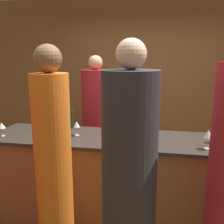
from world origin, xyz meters
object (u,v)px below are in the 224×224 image
at_px(wine_bottle_2, 57,127).
at_px(guest_1, 129,186).
at_px(guest_3, 54,170).
at_px(wine_bottle_0, 155,132).
at_px(bartender, 96,128).
at_px(wine_bottle_1, 70,118).

bearing_deg(wine_bottle_2, guest_1, -40.74).
bearing_deg(guest_3, wine_bottle_0, 34.16).
xyz_separation_m(guest_1, guest_3, (-0.64, 0.13, 0.01)).
distance_m(bartender, guest_1, 1.74).
bearing_deg(guest_3, wine_bottle_2, 108.56).
relative_size(wine_bottle_1, wine_bottle_2, 1.04).
bearing_deg(wine_bottle_1, bartender, 71.39).
bearing_deg(guest_3, bartender, 89.88).
bearing_deg(guest_1, wine_bottle_2, 139.26).
xyz_separation_m(wine_bottle_0, wine_bottle_1, (-0.99, 0.40, -0.01)).
bearing_deg(guest_3, wine_bottle_1, 100.80).
relative_size(bartender, guest_3, 0.96).
relative_size(guest_1, wine_bottle_1, 6.73).
height_order(guest_1, guest_3, guest_1).
distance_m(bartender, wine_bottle_1, 0.63).
xyz_separation_m(bartender, wine_bottle_0, (0.81, -0.94, 0.26)).
bearing_deg(bartender, wine_bottle_1, 71.39).
bearing_deg(wine_bottle_2, bartender, 77.47).
bearing_deg(bartender, wine_bottle_2, 77.47).
relative_size(wine_bottle_0, wine_bottle_1, 1.09).
distance_m(guest_1, wine_bottle_1, 1.37).
relative_size(bartender, wine_bottle_0, 5.86).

